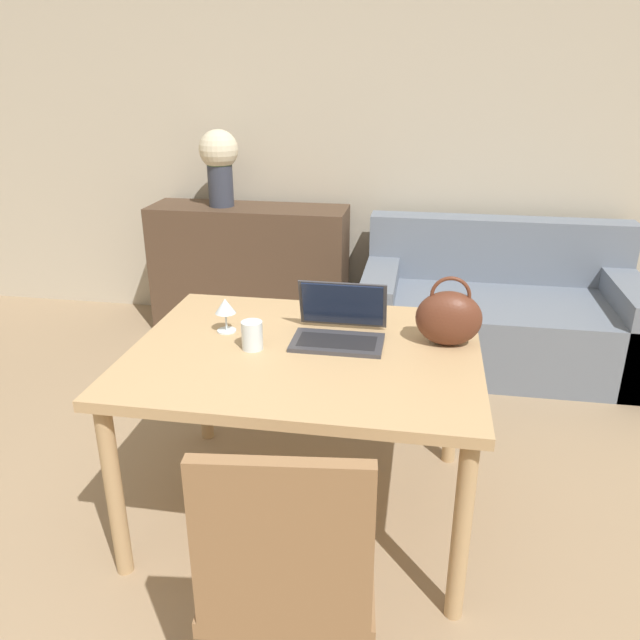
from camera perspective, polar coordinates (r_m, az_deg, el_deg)
The scene contains 10 objects.
wall_back at distance 4.29m, azimuth 3.11°, elevation 17.37°, with size 10.00×0.06×2.70m.
dining_table at distance 2.36m, azimuth -1.36°, elevation -4.37°, with size 1.29×1.02×0.73m.
chair at distance 1.72m, azimuth -2.87°, elevation -21.70°, with size 0.49×0.49×0.92m.
couch at distance 4.00m, azimuth 15.85°, elevation 0.39°, with size 1.64×0.92×0.82m.
sideboard at distance 4.29m, azimuth -6.39°, elevation 4.68°, with size 1.31×0.40×0.85m.
laptop at distance 2.39m, azimuth 1.83°, elevation -0.39°, with size 0.34×0.28×0.21m.
drinking_glass at distance 2.32m, azimuth -6.22°, elevation -1.40°, with size 0.08×0.08×0.11m.
wine_glass at distance 2.47m, azimuth -8.65°, elevation 1.10°, with size 0.08×0.08×0.14m.
handbag at distance 2.37m, azimuth 11.69°, elevation 0.22°, with size 0.25×0.14×0.27m.
flower_vase at distance 4.19m, azimuth -9.20°, elevation 14.24°, with size 0.25×0.25×0.49m.
Camera 1 is at (0.50, -1.27, 1.70)m, focal length 35.00 mm.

